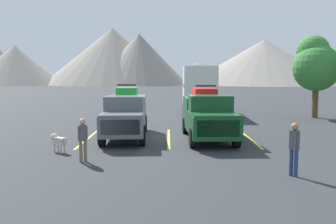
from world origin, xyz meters
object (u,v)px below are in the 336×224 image
Objects in this scene: pickup_truck_b at (207,115)px; camper_trailer_a at (198,87)px; person_b at (293,146)px; pickup_truck_a at (125,113)px; person_a at (82,137)px; dog at (57,140)px.

camper_trailer_a reaches higher than pickup_truck_b.
camper_trailer_a is at bearing 87.68° from pickup_truck_b.
pickup_truck_b reaches higher than person_b.
pickup_truck_a is 3.68× the size of person_a.
dog is (-1.44, 1.72, -0.42)m from person_a.
camper_trailer_a is 17.73m from person_b.
person_b reaches higher than dog.
person_a is at bearing -100.29° from pickup_truck_a.
camper_trailer_a is at bearing 63.86° from dog.
pickup_truck_b reaches higher than dog.
pickup_truck_a is 4.32m from dog.
person_a is at bearing -109.09° from camper_trailer_a.
person_a is at bearing -136.73° from pickup_truck_b.
camper_trailer_a is 15.75m from dog.
dog is at bearing -124.14° from pickup_truck_a.
camper_trailer_a is (0.45, 11.07, 0.91)m from pickup_truck_b.
pickup_truck_a is 4.10m from pickup_truck_b.
person_a is (-0.95, -5.25, -0.28)m from pickup_truck_a.
pickup_truck_a is 5.34m from person_a.
person_b is (1.54, -17.62, -1.13)m from camper_trailer_a.
person_a is 0.95× the size of person_b.
pickup_truck_a is at bearing 172.66° from pickup_truck_b.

